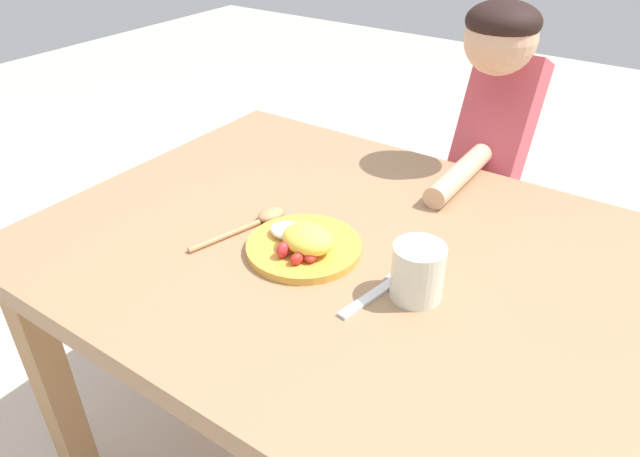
{
  "coord_description": "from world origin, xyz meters",
  "views": [
    {
      "loc": [
        0.42,
        -0.74,
        1.27
      ],
      "look_at": [
        -0.09,
        -0.01,
        0.71
      ],
      "focal_mm": 32.32,
      "sensor_mm": 36.0,
      "label": 1
    }
  ],
  "objects_px": {
    "fork": "(382,289)",
    "spoon": "(260,220)",
    "plate": "(304,244)",
    "person": "(485,193)",
    "drinking_cup": "(417,272)"
  },
  "relations": [
    {
      "from": "spoon",
      "to": "person",
      "type": "xyz_separation_m",
      "value": [
        0.25,
        0.58,
        -0.13
      ]
    },
    {
      "from": "spoon",
      "to": "fork",
      "type": "bearing_deg",
      "value": -82.87
    },
    {
      "from": "plate",
      "to": "drinking_cup",
      "type": "distance_m",
      "value": 0.22
    },
    {
      "from": "fork",
      "to": "spoon",
      "type": "xyz_separation_m",
      "value": [
        -0.29,
        0.04,
        0.01
      ]
    },
    {
      "from": "fork",
      "to": "spoon",
      "type": "relative_size",
      "value": 0.96
    },
    {
      "from": "fork",
      "to": "person",
      "type": "bearing_deg",
      "value": 14.83
    },
    {
      "from": "drinking_cup",
      "to": "fork",
      "type": "bearing_deg",
      "value": -159.02
    },
    {
      "from": "fork",
      "to": "person",
      "type": "distance_m",
      "value": 0.64
    },
    {
      "from": "drinking_cup",
      "to": "person",
      "type": "distance_m",
      "value": 0.63
    },
    {
      "from": "plate",
      "to": "fork",
      "type": "xyz_separation_m",
      "value": [
        0.17,
        -0.01,
        -0.02
      ]
    },
    {
      "from": "spoon",
      "to": "person",
      "type": "relative_size",
      "value": 0.2
    },
    {
      "from": "plate",
      "to": "person",
      "type": "distance_m",
      "value": 0.64
    },
    {
      "from": "plate",
      "to": "person",
      "type": "height_order",
      "value": "person"
    },
    {
      "from": "plate",
      "to": "fork",
      "type": "relative_size",
      "value": 1.03
    },
    {
      "from": "fork",
      "to": "drinking_cup",
      "type": "xyz_separation_m",
      "value": [
        0.05,
        0.02,
        0.04
      ]
    }
  ]
}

